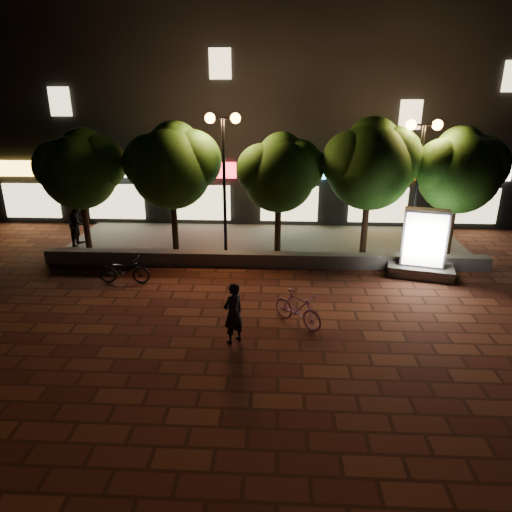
# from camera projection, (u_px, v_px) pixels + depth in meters

# --- Properties ---
(ground) EXTENTS (80.00, 80.00, 0.00)m
(ground) POSITION_uv_depth(u_px,v_px,m) (259.00, 318.00, 12.98)
(ground) COLOR #5E2E1D
(ground) RESTS_ON ground
(retaining_wall) EXTENTS (16.00, 0.45, 0.50)m
(retaining_wall) POSITION_uv_depth(u_px,v_px,m) (263.00, 259.00, 16.63)
(retaining_wall) COLOR slate
(retaining_wall) RESTS_ON ground
(sidewalk) EXTENTS (16.00, 5.00, 0.08)m
(sidewalk) POSITION_uv_depth(u_px,v_px,m) (265.00, 243.00, 19.05)
(sidewalk) COLOR slate
(sidewalk) RESTS_ON ground
(building_block) EXTENTS (28.00, 8.12, 11.30)m
(building_block) POSITION_uv_depth(u_px,v_px,m) (270.00, 110.00, 23.39)
(building_block) COLOR black
(building_block) RESTS_ON ground
(tree_far_left) EXTENTS (3.36, 2.80, 4.63)m
(tree_far_left) POSITION_uv_depth(u_px,v_px,m) (80.00, 167.00, 17.26)
(tree_far_left) COLOR #312013
(tree_far_left) RESTS_ON sidewalk
(tree_left) EXTENTS (3.60, 3.00, 4.89)m
(tree_left) POSITION_uv_depth(u_px,v_px,m) (173.00, 163.00, 17.05)
(tree_left) COLOR #312013
(tree_left) RESTS_ON sidewalk
(tree_mid) EXTENTS (3.24, 2.70, 4.50)m
(tree_mid) POSITION_uv_depth(u_px,v_px,m) (280.00, 170.00, 16.94)
(tree_mid) COLOR #312013
(tree_mid) RESTS_ON sidewalk
(tree_right) EXTENTS (3.72, 3.10, 5.07)m
(tree_right) POSITION_uv_depth(u_px,v_px,m) (371.00, 162.00, 16.67)
(tree_right) COLOR #312013
(tree_right) RESTS_ON sidewalk
(tree_far_right) EXTENTS (3.48, 2.90, 4.76)m
(tree_far_right) POSITION_uv_depth(u_px,v_px,m) (460.00, 168.00, 16.59)
(tree_far_right) COLOR #312013
(tree_far_right) RESTS_ON sidewalk
(street_lamp_left) EXTENTS (1.26, 0.36, 5.18)m
(street_lamp_left) POSITION_uv_depth(u_px,v_px,m) (223.00, 149.00, 16.51)
(street_lamp_left) COLOR black
(street_lamp_left) RESTS_ON sidewalk
(street_lamp_right) EXTENTS (1.26, 0.36, 4.98)m
(street_lamp_right) POSITION_uv_depth(u_px,v_px,m) (421.00, 154.00, 16.23)
(street_lamp_right) COLOR black
(street_lamp_right) RESTS_ON sidewalk
(ad_kiosk) EXTENTS (2.36, 1.57, 2.34)m
(ad_kiosk) POSITION_uv_depth(u_px,v_px,m) (423.00, 249.00, 15.58)
(ad_kiosk) COLOR slate
(ad_kiosk) RESTS_ON ground
(scooter_pink) EXTENTS (1.52, 1.45, 0.98)m
(scooter_pink) POSITION_uv_depth(u_px,v_px,m) (298.00, 309.00, 12.45)
(scooter_pink) COLOR #B875A3
(scooter_pink) RESTS_ON ground
(rider) EXTENTS (0.70, 0.70, 1.63)m
(rider) POSITION_uv_depth(u_px,v_px,m) (233.00, 313.00, 11.51)
(rider) COLOR black
(rider) RESTS_ON ground
(scooter_parked) EXTENTS (1.71, 0.60, 0.90)m
(scooter_parked) POSITION_uv_depth(u_px,v_px,m) (124.00, 270.00, 15.14)
(scooter_parked) COLOR black
(scooter_parked) RESTS_ON ground
(pedestrian) EXTENTS (0.72, 0.91, 1.84)m
(pedestrian) POSITION_uv_depth(u_px,v_px,m) (78.00, 223.00, 18.42)
(pedestrian) COLOR black
(pedestrian) RESTS_ON sidewalk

